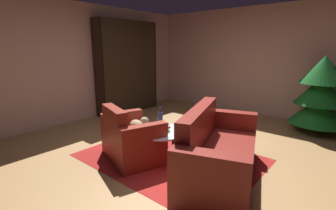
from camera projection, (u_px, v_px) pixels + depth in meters
ground_plane at (181, 155)px, 3.74m from camera, size 7.56×7.56×0.00m
wall_back at (262, 62)px, 5.81m from camera, size 5.96×0.06×2.59m
wall_left at (74, 63)px, 5.29m from camera, size 0.06×6.42×2.59m
area_rug at (170, 157)px, 3.67m from camera, size 2.52×1.88×0.01m
bookshelf_unit at (131, 70)px, 6.23m from camera, size 0.39×1.71×2.27m
armchair_red at (131, 140)px, 3.58m from camera, size 1.12×0.94×0.81m
couch_red at (218, 154)px, 3.08m from camera, size 1.32×1.96×0.89m
coffee_table at (162, 133)px, 3.57m from camera, size 0.75×0.75×0.43m
book_stack_on_table at (162, 127)px, 3.54m from camera, size 0.21×0.18×0.13m
bottle_on_table at (160, 119)px, 3.73m from camera, size 0.07×0.07×0.31m
decorated_tree at (321, 94)px, 4.62m from camera, size 1.03×1.03×1.49m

